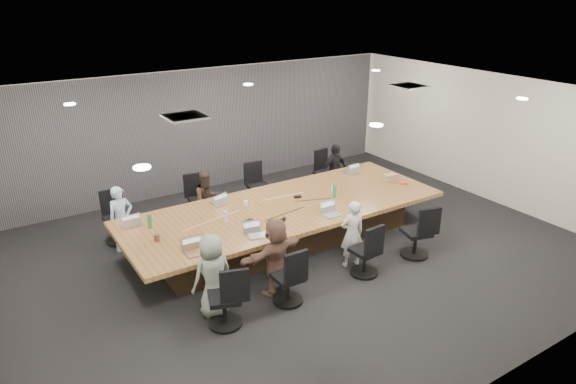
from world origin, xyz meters
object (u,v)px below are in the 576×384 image
person_6 (352,234)px  canvas_bag (390,177)px  chair_0 (117,223)px  person_4 (213,275)px  stapler (282,220)px  bottle_clear (226,217)px  chair_7 (416,236)px  chair_3 (325,176)px  person_5 (276,256)px  person_1 (207,200)px  chair_5 (288,281)px  chair_6 (365,255)px  laptop_5 (258,236)px  laptop_4 (197,253)px  mug_brown (157,237)px  laptop_6 (333,215)px  chair_2 (259,191)px  laptop_1 (219,202)px  chair_1 (201,204)px  person_0 (121,219)px  person_3 (334,170)px  bottle_green_left (150,221)px  conference_table (285,223)px  laptop_3 (350,172)px  bottle_green_right (334,191)px  chair_4 (224,302)px  laptop_0 (130,223)px  snack_packet (404,183)px

person_6 → canvas_bag: 2.44m
chair_0 → person_4: 3.11m
person_4 → stapler: size_ratio=7.88×
bottle_clear → chair_7: bearing=-29.4°
chair_3 → bottle_clear: size_ratio=3.38×
person_5 → person_1: bearing=-102.3°
person_6 → chair_5: bearing=23.1°
bottle_clear → canvas_bag: (3.78, 0.01, -0.04)m
chair_7 → bottle_clear: bottle_clear is taller
chair_6 → person_5: 1.58m
person_5 → laptop_5: size_ratio=4.21×
laptop_4 → stapler: bearing=11.6°
chair_5 → mug_brown: (-1.43, 1.63, 0.44)m
chair_3 → canvas_bag: bearing=93.6°
person_6 → laptop_6: 0.57m
chair_2 → bottle_clear: bottle_clear is taller
laptop_1 → canvas_bag: canvas_bag is taller
chair_1 → stapler: (0.54, -2.25, 0.39)m
mug_brown → laptop_1: bearing=30.1°
laptop_4 → mug_brown: size_ratio=2.93×
chair_2 → person_1: size_ratio=0.64×
person_6 → person_1: bearing=-51.7°
laptop_4 → stapler: (1.68, 0.25, 0.02)m
person_0 → laptop_4: 2.22m
person_3 → bottle_green_left: person_3 is taller
person_5 → person_3: bearing=-150.6°
conference_table → bottle_clear: bearing=-177.1°
laptop_3 → laptop_5: size_ratio=0.98×
person_1 → bottle_green_right: bearing=-39.7°
person_6 → laptop_1: bearing=-46.0°
bottle_green_right → chair_4: bearing=-153.5°
chair_4 → person_5: (1.06, 0.35, 0.25)m
laptop_3 → person_5: (-3.21, -2.15, -0.12)m
chair_1 → chair_2: 1.37m
conference_table → chair_5: size_ratio=8.31×
chair_1 → mug_brown: bearing=58.6°
chair_3 → bottle_green_left: size_ratio=2.83×
chair_5 → person_4: person_4 is taller
chair_0 → stapler: 3.19m
laptop_4 → bottle_green_right: bottle_green_right is taller
person_0 → bottle_green_left: person_0 is taller
laptop_5 → canvas_bag: canvas_bag is taller
mug_brown → conference_table: bearing=1.7°
chair_2 → laptop_0: 3.21m
person_4 → laptop_5: 1.20m
laptop_1 → bottle_clear: (-0.28, -0.86, 0.10)m
person_3 → laptop_3: person_3 is taller
stapler → person_4: bearing=-176.1°
snack_packet → bottle_green_right: bearing=172.4°
chair_7 → conference_table: bearing=150.0°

